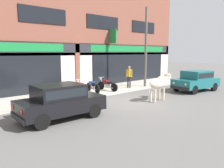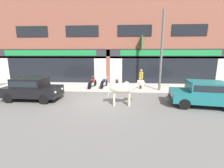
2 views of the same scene
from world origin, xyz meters
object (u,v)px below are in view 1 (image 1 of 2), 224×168
at_px(car_0, 60,100).
at_px(car_1, 196,80).
at_px(motorcycle_2, 107,85).
at_px(cow, 159,83).
at_px(motorcycle_1, 93,86).
at_px(pedestrian, 129,74).
at_px(utility_pole, 146,47).
at_px(motorcycle_0, 82,88).

relative_size(car_0, car_1, 0.97).
xyz_separation_m(car_0, motorcycle_2, (5.37, 3.24, -0.28)).
distance_m(cow, motorcycle_1, 4.39).
bearing_deg(car_1, motorcycle_2, 143.26).
height_order(cow, motorcycle_2, cow).
distance_m(car_1, pedestrian, 4.79).
xyz_separation_m(motorcycle_1, motorcycle_2, (1.10, -0.20, 0.00)).
height_order(motorcycle_2, pedestrian, pedestrian).
bearing_deg(car_1, utility_pole, 117.67).
xyz_separation_m(motorcycle_0, pedestrian, (4.03, -0.20, 0.60)).
bearing_deg(motorcycle_2, pedestrian, -5.18).
height_order(car_0, motorcycle_0, car_0).
bearing_deg(cow, car_0, 173.95).
height_order(motorcycle_1, pedestrian, pedestrian).
distance_m(car_0, pedestrian, 7.95).
xyz_separation_m(motorcycle_1, pedestrian, (3.06, -0.38, 0.60)).
bearing_deg(motorcycle_2, car_1, -36.74).
distance_m(motorcycle_0, pedestrian, 4.08).
height_order(motorcycle_0, pedestrian, pedestrian).
bearing_deg(car_0, pedestrian, 22.63).
height_order(car_0, car_1, same).
relative_size(motorcycle_1, utility_pole, 0.30).
xyz_separation_m(motorcycle_1, utility_pole, (4.47, -0.74, 2.57)).
bearing_deg(motorcycle_2, motorcycle_0, 179.27).
relative_size(cow, car_0, 0.59).
height_order(car_0, motorcycle_1, car_0).
xyz_separation_m(car_0, motorcycle_0, (3.30, 3.26, -0.28)).
bearing_deg(motorcycle_1, utility_pole, -9.39).
relative_size(car_1, pedestrian, 2.35).
xyz_separation_m(cow, motorcycle_1, (-1.60, 4.06, -0.47)).
xyz_separation_m(car_1, motorcycle_1, (-6.18, 3.99, -0.28)).
distance_m(motorcycle_0, utility_pole, 6.05).
relative_size(motorcycle_2, utility_pole, 0.31).
xyz_separation_m(pedestrian, utility_pole, (1.41, -0.36, 1.97)).
bearing_deg(motorcycle_2, car_0, -148.94).
xyz_separation_m(motorcycle_0, motorcycle_1, (0.97, 0.17, 0.00)).
xyz_separation_m(car_1, motorcycle_2, (-5.08, 3.79, -0.28)).
xyz_separation_m(cow, motorcycle_0, (-2.58, 3.89, -0.47)).
distance_m(cow, utility_pole, 4.87).
distance_m(car_0, car_1, 10.47).
height_order(motorcycle_0, utility_pole, utility_pole).
bearing_deg(pedestrian, cow, -111.56).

